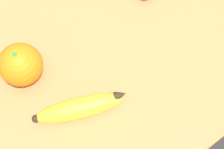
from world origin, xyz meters
name	(u,v)px	position (x,y,z in m)	size (l,w,h in m)	color
ground_plane	(115,101)	(0.00, 0.00, 0.00)	(3.00, 3.00, 0.00)	#A87A47
banana	(80,108)	(-0.07, -0.01, 0.02)	(0.19, 0.06, 0.04)	yellow
orange	(21,65)	(-0.17, 0.09, 0.04)	(0.09, 0.09, 0.09)	orange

